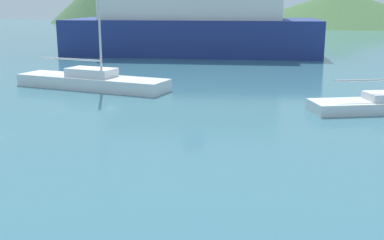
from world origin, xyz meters
TOP-DOWN VIEW (x-y plane):
  - sailboat_inner at (-9.93, 23.98)m, footprint 9.06×2.86m
  - ferry_distant at (-10.45, 43.64)m, footprint 24.01×13.34m
  - hill_east at (0.73, 109.93)m, footprint 43.94×43.94m

SIDE VIEW (x-z plane):
  - sailboat_inner at x=-9.93m, z-range -3.87..4.76m
  - ferry_distant at x=-10.45m, z-range -1.23..7.60m
  - hill_east at x=0.73m, z-range 0.00..7.19m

